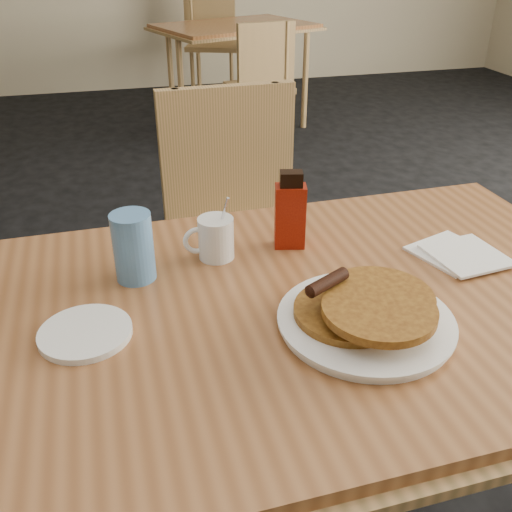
{
  "coord_description": "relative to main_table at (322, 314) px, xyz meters",
  "views": [
    {
      "loc": [
        -0.3,
        -0.89,
        1.35
      ],
      "look_at": [
        -0.06,
        0.03,
        0.81
      ],
      "focal_mm": 40.0,
      "sensor_mm": 36.0,
      "label": 1
    }
  ],
  "objects": [
    {
      "name": "main_table",
      "position": [
        0.0,
        0.0,
        0.0
      ],
      "size": [
        1.28,
        0.88,
        0.75
      ],
      "rotation": [
        0.0,
        0.0,
        0.02
      ],
      "color": "#9C6237",
      "rests_on": "floor"
    },
    {
      "name": "neighbor_table",
      "position": [
        0.68,
        3.67,
        -0.0
      ],
      "size": [
        1.34,
        1.11,
        0.75
      ],
      "rotation": [
        0.0,
        0.0,
        0.32
      ],
      "color": "#9C6237",
      "rests_on": "floor"
    },
    {
      "name": "chair_main_far",
      "position": [
        0.0,
        0.76,
        -0.14
      ],
      "size": [
        0.44,
        0.44,
        0.95
      ],
      "rotation": [
        0.0,
        0.0,
        0.03
      ],
      "color": "tan",
      "rests_on": "floor"
    },
    {
      "name": "chair_neighbor_far",
      "position": [
        0.65,
        4.44,
        -0.11
      ],
      "size": [
        0.59,
        0.6,
        1.01
      ],
      "rotation": [
        0.0,
        0.0,
        -0.36
      ],
      "color": "tan",
      "rests_on": "floor"
    },
    {
      "name": "chair_neighbor_near",
      "position": [
        0.7,
        2.94,
        -0.2
      ],
      "size": [
        0.44,
        0.44,
        0.86
      ],
      "rotation": [
        0.0,
        0.0,
        0.13
      ],
      "color": "tan",
      "rests_on": "floor"
    },
    {
      "name": "pancake_plate",
      "position": [
        0.04,
        -0.11,
        0.07
      ],
      "size": [
        0.31,
        0.31,
        0.09
      ],
      "rotation": [
        0.0,
        0.0,
        0.05
      ],
      "color": "white",
      "rests_on": "main_table"
    },
    {
      "name": "coffee_mug",
      "position": [
        -0.17,
        0.2,
        0.09
      ],
      "size": [
        0.11,
        0.08,
        0.14
      ],
      "rotation": [
        0.0,
        0.0,
        0.22
      ],
      "color": "white",
      "rests_on": "main_table"
    },
    {
      "name": "syrup_bottle",
      "position": [
        -0.0,
        0.21,
        0.12
      ],
      "size": [
        0.07,
        0.06,
        0.17
      ],
      "rotation": [
        0.0,
        0.0,
        -0.24
      ],
      "color": "maroon",
      "rests_on": "main_table"
    },
    {
      "name": "napkin_stack",
      "position": [
        0.33,
        0.07,
        0.05
      ],
      "size": [
        0.19,
        0.2,
        0.01
      ],
      "rotation": [
        0.0,
        0.0,
        0.32
      ],
      "color": "white",
      "rests_on": "main_table"
    },
    {
      "name": "blue_tumbler",
      "position": [
        -0.34,
        0.16,
        0.11
      ],
      "size": [
        0.1,
        0.1,
        0.14
      ],
      "primitive_type": "cylinder",
      "rotation": [
        0.0,
        0.0,
        0.23
      ],
      "color": "#5489C5",
      "rests_on": "main_table"
    },
    {
      "name": "side_saucer",
      "position": [
        -0.44,
        -0.01,
        0.05
      ],
      "size": [
        0.19,
        0.19,
        0.01
      ],
      "primitive_type": "cylinder",
      "rotation": [
        0.0,
        0.0,
        -0.24
      ],
      "color": "white",
      "rests_on": "main_table"
    }
  ]
}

